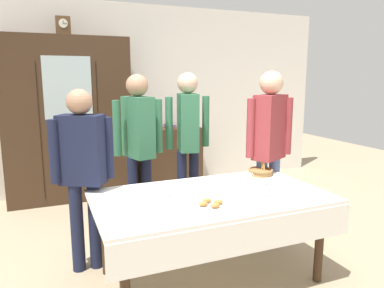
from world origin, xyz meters
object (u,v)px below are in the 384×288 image
at_px(dining_table, 213,206).
at_px(person_near_right_end, 269,139).
at_px(tea_cup_mid_left, 265,194).
at_px(wall_cabinet, 69,120).
at_px(tea_cup_back_edge, 230,180).
at_px(tea_cup_front_edge, 165,194).
at_px(bookshelf_low, 170,157).
at_px(spoon_near_right, 226,188).
at_px(bread_basket, 261,171).
at_px(pastry_plate, 211,205).
at_px(person_by_cabinet, 83,163).
at_px(spoon_near_left, 134,219).
at_px(person_behind_table_left, 188,133).
at_px(book_stack, 170,126).
at_px(tea_cup_far_right, 280,182).
at_px(tea_cup_near_right, 262,183).
at_px(spoon_center, 148,188).
at_px(mantel_clock, 63,26).
at_px(person_behind_table_right, 139,138).
at_px(tea_cup_mid_right, 248,177).

height_order(dining_table, person_near_right_end, person_near_right_end).
relative_size(dining_table, tea_cup_mid_left, 14.41).
distance_m(wall_cabinet, tea_cup_mid_left, 3.07).
bearing_deg(tea_cup_back_edge, tea_cup_front_edge, -166.75).
distance_m(bookshelf_low, tea_cup_mid_left, 2.85).
height_order(bookshelf_low, spoon_near_right, bookshelf_low).
relative_size(bread_basket, pastry_plate, 0.86).
height_order(tea_cup_mid_left, person_by_cabinet, person_by_cabinet).
distance_m(spoon_near_left, person_near_right_end, 1.75).
bearing_deg(tea_cup_front_edge, person_behind_table_left, 60.12).
bearing_deg(bookshelf_low, book_stack, 180.00).
xyz_separation_m(tea_cup_far_right, spoon_near_right, (-0.49, 0.08, -0.02)).
bearing_deg(spoon_near_left, person_near_right_end, 25.25).
bearing_deg(spoon_near_left, dining_table, 18.56).
relative_size(wall_cabinet, pastry_plate, 7.79).
bearing_deg(spoon_near_left, tea_cup_near_right, 14.84).
distance_m(wall_cabinet, person_near_right_end, 2.73).
bearing_deg(tea_cup_back_edge, tea_cup_mid_left, -82.79).
xyz_separation_m(bread_basket, spoon_near_right, (-0.52, -0.27, -0.03)).
bearing_deg(person_by_cabinet, spoon_center, -20.00).
bearing_deg(book_stack, spoon_near_right, -97.97).
xyz_separation_m(tea_cup_near_right, spoon_near_left, (-1.21, -0.32, -0.02)).
distance_m(mantel_clock, person_behind_table_left, 2.19).
xyz_separation_m(wall_cabinet, pastry_plate, (0.78, -2.81, -0.35)).
bearing_deg(mantel_clock, tea_cup_front_edge, -77.90).
bearing_deg(pastry_plate, bread_basket, 36.89).
xyz_separation_m(wall_cabinet, person_behind_table_right, (0.59, -1.45, -0.06)).
height_order(wall_cabinet, spoon_center, wall_cabinet).
relative_size(spoon_near_right, person_near_right_end, 0.07).
bearing_deg(book_stack, person_near_right_end, -81.51).
bearing_deg(spoon_near_left, tea_cup_front_edge, 46.64).
bearing_deg(tea_cup_front_edge, tea_cup_mid_right, 11.70).
bearing_deg(person_behind_table_right, spoon_near_left, -105.60).
distance_m(tea_cup_front_edge, person_by_cabinet, 0.76).
height_order(bread_basket, spoon_near_right, bread_basket).
height_order(dining_table, tea_cup_far_right, tea_cup_far_right).
xyz_separation_m(wall_cabinet, tea_cup_near_right, (1.42, -2.50, -0.34)).
bearing_deg(tea_cup_near_right, bread_basket, 58.68).
xyz_separation_m(bookshelf_low, spoon_near_right, (-0.35, -2.50, 0.27)).
height_order(tea_cup_back_edge, person_near_right_end, person_near_right_end).
bearing_deg(mantel_clock, person_behind_table_left, -49.20).
relative_size(tea_cup_far_right, tea_cup_near_right, 1.00).
xyz_separation_m(person_behind_table_left, person_by_cabinet, (-1.21, -0.66, -0.10)).
relative_size(tea_cup_front_edge, person_behind_table_left, 0.08).
relative_size(tea_cup_front_edge, spoon_near_left, 1.09).
height_order(bookshelf_low, bread_basket, bookshelf_low).
relative_size(dining_table, book_stack, 8.84).
xyz_separation_m(bookshelf_low, bread_basket, (0.17, -2.24, 0.31)).
xyz_separation_m(spoon_center, person_near_right_end, (1.28, 0.11, 0.33)).
relative_size(wall_cabinet, tea_cup_mid_right, 16.78).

